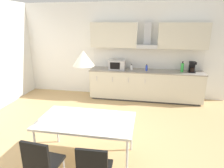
{
  "coord_description": "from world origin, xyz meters",
  "views": [
    {
      "loc": [
        1.07,
        -3.25,
        2.27
      ],
      "look_at": [
        0.34,
        0.7,
        1.0
      ],
      "focal_mm": 32.0,
      "sensor_mm": 36.0,
      "label": 1
    }
  ],
  "objects_px": {
    "dining_table": "(86,122)",
    "bottle_white": "(132,67)",
    "coffee_maker": "(192,67)",
    "chair_near_right": "(94,168)",
    "chair_near_left": "(41,162)",
    "bottle_green": "(182,67)",
    "pendant_lamp": "(83,58)",
    "microwave": "(117,65)",
    "bottle_blue": "(147,68)"
  },
  "relations": [
    {
      "from": "microwave",
      "to": "dining_table",
      "type": "relative_size",
      "value": 0.31
    },
    {
      "from": "pendant_lamp",
      "to": "microwave",
      "type": "bearing_deg",
      "value": 89.29
    },
    {
      "from": "bottle_white",
      "to": "bottle_blue",
      "type": "distance_m",
      "value": 0.43
    },
    {
      "from": "chair_near_left",
      "to": "bottle_green",
      "type": "bearing_deg",
      "value": 59.49
    },
    {
      "from": "chair_near_right",
      "to": "bottle_green",
      "type": "bearing_deg",
      "value": 67.99
    },
    {
      "from": "bottle_blue",
      "to": "chair_near_right",
      "type": "bearing_deg",
      "value": -98.31
    },
    {
      "from": "bottle_blue",
      "to": "microwave",
      "type": "bearing_deg",
      "value": 178.82
    },
    {
      "from": "bottle_green",
      "to": "microwave",
      "type": "bearing_deg",
      "value": -179.2
    },
    {
      "from": "dining_table",
      "to": "coffee_maker",
      "type": "bearing_deg",
      "value": 54.29
    },
    {
      "from": "bottle_white",
      "to": "dining_table",
      "type": "relative_size",
      "value": 0.12
    },
    {
      "from": "chair_near_right",
      "to": "chair_near_left",
      "type": "distance_m",
      "value": 0.71
    },
    {
      "from": "chair_near_right",
      "to": "dining_table",
      "type": "bearing_deg",
      "value": 113.19
    },
    {
      "from": "bottle_white",
      "to": "chair_near_right",
      "type": "distance_m",
      "value": 3.79
    },
    {
      "from": "chair_near_right",
      "to": "bottle_blue",
      "type": "bearing_deg",
      "value": 81.69
    },
    {
      "from": "coffee_maker",
      "to": "bottle_green",
      "type": "height_order",
      "value": "coffee_maker"
    },
    {
      "from": "bottle_blue",
      "to": "chair_near_right",
      "type": "relative_size",
      "value": 0.22
    },
    {
      "from": "chair_near_right",
      "to": "coffee_maker",
      "type": "bearing_deg",
      "value": 64.7
    },
    {
      "from": "chair_near_left",
      "to": "pendant_lamp",
      "type": "distance_m",
      "value": 1.51
    },
    {
      "from": "bottle_white",
      "to": "chair_near_right",
      "type": "height_order",
      "value": "bottle_white"
    },
    {
      "from": "bottle_green",
      "to": "pendant_lamp",
      "type": "bearing_deg",
      "value": -122.28
    },
    {
      "from": "chair_near_right",
      "to": "chair_near_left",
      "type": "bearing_deg",
      "value": 179.98
    },
    {
      "from": "bottle_blue",
      "to": "chair_near_left",
      "type": "distance_m",
      "value": 4.0
    },
    {
      "from": "bottle_green",
      "to": "chair_near_right",
      "type": "relative_size",
      "value": 0.34
    },
    {
      "from": "pendant_lamp",
      "to": "dining_table",
      "type": "bearing_deg",
      "value": -71.57
    },
    {
      "from": "bottle_green",
      "to": "pendant_lamp",
      "type": "relative_size",
      "value": 0.93
    },
    {
      "from": "microwave",
      "to": "dining_table",
      "type": "height_order",
      "value": "microwave"
    },
    {
      "from": "microwave",
      "to": "chair_near_left",
      "type": "distance_m",
      "value": 3.84
    },
    {
      "from": "bottle_blue",
      "to": "bottle_green",
      "type": "relative_size",
      "value": 0.64
    },
    {
      "from": "bottle_white",
      "to": "chair_near_left",
      "type": "relative_size",
      "value": 0.21
    },
    {
      "from": "bottle_blue",
      "to": "coffee_maker",
      "type": "bearing_deg",
      "value": 2.02
    },
    {
      "from": "bottle_blue",
      "to": "bottle_white",
      "type": "bearing_deg",
      "value": -179.08
    },
    {
      "from": "coffee_maker",
      "to": "chair_near_right",
      "type": "height_order",
      "value": "coffee_maker"
    },
    {
      "from": "bottle_green",
      "to": "chair_near_right",
      "type": "xyz_separation_m",
      "value": [
        -1.54,
        -3.82,
        -0.49
      ]
    },
    {
      "from": "microwave",
      "to": "pendant_lamp",
      "type": "bearing_deg",
      "value": -90.71
    },
    {
      "from": "microwave",
      "to": "bottle_blue",
      "type": "distance_m",
      "value": 0.87
    },
    {
      "from": "dining_table",
      "to": "bottle_white",
      "type": "bearing_deg",
      "value": 80.99
    },
    {
      "from": "microwave",
      "to": "chair_near_left",
      "type": "bearing_deg",
      "value": -95.9
    },
    {
      "from": "bottle_blue",
      "to": "pendant_lamp",
      "type": "xyz_separation_m",
      "value": [
        -0.9,
        -2.95,
        0.77
      ]
    },
    {
      "from": "bottle_blue",
      "to": "chair_near_left",
      "type": "xyz_separation_m",
      "value": [
        -1.26,
        -3.77,
        -0.44
      ]
    },
    {
      "from": "bottle_green",
      "to": "pendant_lamp",
      "type": "xyz_separation_m",
      "value": [
        -1.89,
        -3.0,
        0.73
      ]
    },
    {
      "from": "bottle_white",
      "to": "pendant_lamp",
      "type": "bearing_deg",
      "value": -99.01
    },
    {
      "from": "chair_near_right",
      "to": "chair_near_left",
      "type": "relative_size",
      "value": 1.0
    },
    {
      "from": "dining_table",
      "to": "chair_near_right",
      "type": "distance_m",
      "value": 0.91
    },
    {
      "from": "pendant_lamp",
      "to": "bottle_white",
      "type": "bearing_deg",
      "value": 80.99
    },
    {
      "from": "bottle_white",
      "to": "dining_table",
      "type": "distance_m",
      "value": 3.0
    },
    {
      "from": "coffee_maker",
      "to": "bottle_blue",
      "type": "xyz_separation_m",
      "value": [
        -1.25,
        -0.04,
        -0.07
      ]
    },
    {
      "from": "coffee_maker",
      "to": "bottle_green",
      "type": "distance_m",
      "value": 0.26
    },
    {
      "from": "microwave",
      "to": "pendant_lamp",
      "type": "height_order",
      "value": "pendant_lamp"
    },
    {
      "from": "microwave",
      "to": "pendant_lamp",
      "type": "relative_size",
      "value": 1.5
    },
    {
      "from": "chair_near_left",
      "to": "bottle_white",
      "type": "bearing_deg",
      "value": 77.68
    }
  ]
}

